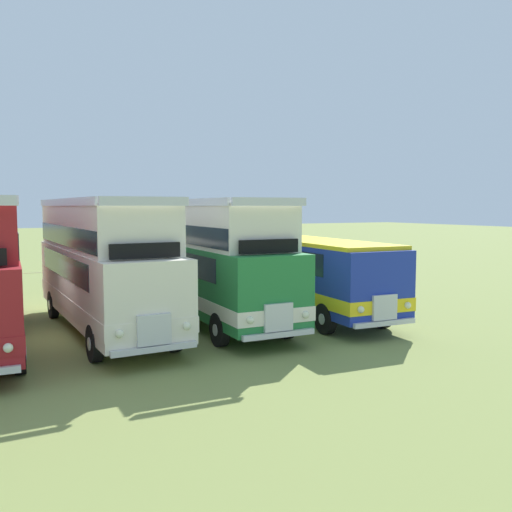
{
  "coord_description": "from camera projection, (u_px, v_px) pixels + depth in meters",
  "views": [
    {
      "loc": [
        -1.93,
        -18.58,
        4.25
      ],
      "look_at": [
        7.56,
        -0.15,
        2.4
      ],
      "focal_mm": 38.68,
      "sensor_mm": 36.0,
      "label": 1
    }
  ],
  "objects": [
    {
      "name": "bus_sixth_in_row",
      "position": [
        306.0,
        270.0,
        21.86
      ],
      "size": [
        3.09,
        10.24,
        2.99
      ],
      "color": "#1E339E",
      "rests_on": "ground"
    },
    {
      "name": "rope_fence_line",
      "position": [
        18.0,
        279.0,
        27.41
      ],
      "size": [
        25.63,
        0.08,
        1.05
      ],
      "color": "#8C704C",
      "rests_on": "ground"
    },
    {
      "name": "bus_fifth_in_row",
      "position": [
        212.0,
        259.0,
        20.23
      ],
      "size": [
        2.77,
        10.16,
        4.52
      ],
      "color": "#237538",
      "rests_on": "ground"
    },
    {
      "name": "ground_plane",
      "position": [
        45.0,
        339.0,
        17.71
      ],
      "size": [
        200.0,
        200.0,
        0.0
      ],
      "primitive_type": "plane",
      "color": "olive"
    },
    {
      "name": "bus_fourth_in_row",
      "position": [
        103.0,
        263.0,
        18.67
      ],
      "size": [
        2.86,
        10.53,
        4.52
      ],
      "color": "silver",
      "rests_on": "ground"
    }
  ]
}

